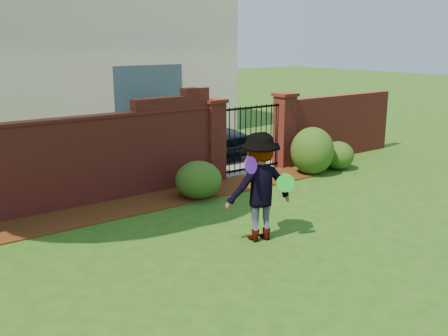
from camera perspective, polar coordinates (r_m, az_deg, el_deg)
ground at (r=7.71m, az=1.68°, el=-10.51°), size 80.00×80.00×0.01m
mulch_bed at (r=9.98m, az=-14.74°, el=-5.03°), size 11.10×1.08×0.03m
brick_wall at (r=10.04m, az=-22.10°, el=-0.09°), size 8.70×0.31×2.16m
brick_wall_return at (r=14.69m, az=12.36°, el=4.51°), size 4.00×0.25×1.70m
pillar_left at (r=11.87m, az=-1.15°, el=3.14°), size 0.50×0.50×1.88m
pillar_right at (r=13.24m, az=6.65°, el=4.20°), size 0.50×0.50×1.88m
iron_gate at (r=12.54m, az=2.95°, el=3.25°), size 1.78×0.03×1.60m
driveway at (r=15.94m, az=-6.28°, el=2.39°), size 3.20×8.00×0.01m
house at (r=18.29m, az=-20.12°, el=13.09°), size 12.40×6.40×6.30m
car at (r=14.64m, az=-3.29°, el=4.12°), size 2.04×4.16×1.36m
shrub_left at (r=10.62m, az=-2.81°, el=-1.32°), size 0.95×0.95×0.78m
shrub_middle at (r=12.66m, az=9.67°, el=1.87°), size 1.04×1.04×1.15m
shrub_right at (r=13.31m, az=12.40°, el=1.36°), size 0.79×0.79×0.70m
man at (r=8.31m, az=3.98°, el=-2.14°), size 1.27×0.91×1.77m
frisbee_purple at (r=7.91m, az=2.96°, el=0.30°), size 0.28×0.13×0.27m
frisbee_green at (r=8.26m, az=6.75°, el=-1.63°), size 0.30×0.20×0.30m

